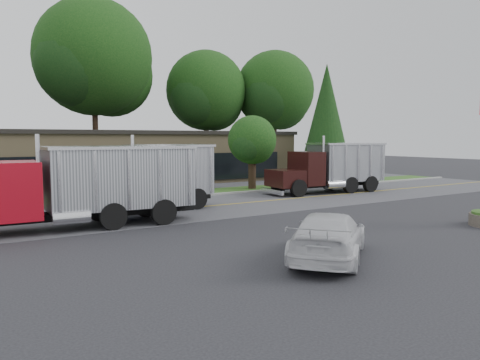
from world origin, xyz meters
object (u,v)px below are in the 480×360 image
at_px(dump_truck_red, 86,184).
at_px(rally_car, 329,236).
at_px(dump_truck_blue, 151,175).
at_px(dump_truck_maroon, 332,166).

relative_size(dump_truck_red, rally_car, 2.12).
distance_m(dump_truck_red, rally_car, 10.51).
xyz_separation_m(dump_truck_blue, dump_truck_maroon, (13.45, 0.75, 0.01)).
height_order(dump_truck_red, rally_car, dump_truck_red).
xyz_separation_m(dump_truck_red, rally_car, (4.92, -9.22, -1.09)).
height_order(dump_truck_red, dump_truck_maroon, same).
xyz_separation_m(dump_truck_red, dump_truck_maroon, (17.55, 3.81, -0.01)).
height_order(dump_truck_red, dump_truck_blue, same).
bearing_deg(rally_car, dump_truck_red, -11.79).
relative_size(dump_truck_maroon, rally_car, 1.74).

